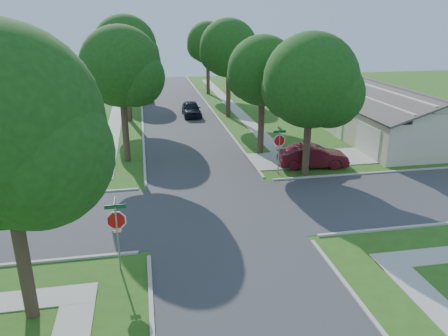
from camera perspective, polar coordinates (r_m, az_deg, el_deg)
ground at (r=22.54m, az=-0.86°, el=-5.55°), size 100.00×100.00×0.00m
road_ns at (r=22.53m, az=-0.86°, el=-5.54°), size 7.00×100.00×0.02m
sidewalk_ne at (r=48.05m, az=1.05°, el=8.12°), size 1.20×40.00×0.04m
sidewalk_nw at (r=47.17m, az=-13.75°, el=7.35°), size 1.20×40.00×0.04m
driveway at (r=30.98m, az=11.39°, el=1.24°), size 8.80×3.60×0.05m
stop_sign_sw at (r=17.21m, az=-13.87°, el=-7.03°), size 1.05×0.80×2.98m
stop_sign_ne at (r=27.18m, az=7.23°, el=3.32°), size 1.05×0.80×2.98m
tree_e_near at (r=30.50m, az=5.15°, el=12.11°), size 4.97×4.80×8.28m
tree_e_mid at (r=42.06m, az=0.66°, el=15.06°), size 5.59×5.40×9.21m
tree_e_far at (r=54.85m, az=-2.09°, el=15.82°), size 5.17×5.00×8.72m
tree_w_near at (r=29.35m, az=-13.23°, el=12.32°), size 5.38×5.20×8.97m
tree_w_mid at (r=41.25m, az=-12.70°, el=14.85°), size 5.80×5.60×9.56m
tree_w_far at (r=54.29m, az=-12.29°, el=14.87°), size 4.76×4.60×8.04m
tree_sw_corner at (r=14.11m, az=-26.85°, el=3.89°), size 6.21×6.00×9.55m
tree_ne_corner at (r=26.51m, az=11.37°, el=10.58°), size 5.80×5.60×8.66m
house_ne_near at (r=37.55m, az=20.95°, el=5.90°), size 8.42×13.60×4.23m
house_ne_far at (r=53.42m, az=11.02°, el=10.56°), size 8.42×13.60×4.23m
house_nw_far at (r=54.21m, az=-24.23°, el=9.35°), size 8.42×13.60×4.23m
car_driveway at (r=29.14m, az=11.52°, el=1.54°), size 4.67×2.12×1.48m
car_curb_east at (r=43.24m, az=-4.28°, el=7.72°), size 1.71×4.22×1.43m
car_curb_west at (r=51.84m, az=-10.34°, el=9.36°), size 1.88×4.47×1.29m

